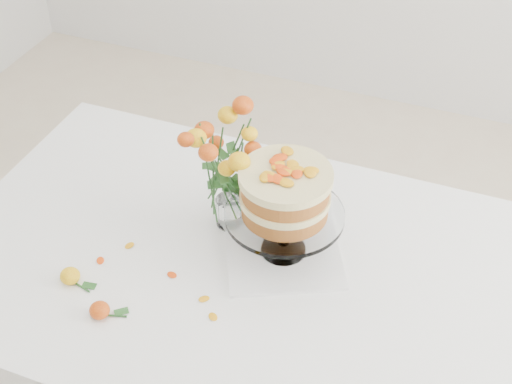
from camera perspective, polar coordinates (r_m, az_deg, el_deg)
table at (r=1.77m, az=-1.58°, el=-7.32°), size 1.43×0.93×0.76m
napkin at (r=1.72m, az=2.19°, el=-4.75°), size 0.36×0.36×0.01m
cake_stand at (r=1.61m, az=2.34°, el=-0.42°), size 0.28×0.28×0.25m
rose_vase at (r=1.67m, az=-2.26°, el=2.39°), size 0.25×0.25×0.34m
loose_rose_near at (r=1.70m, az=-14.65°, el=-6.53°), size 0.08×0.05×0.04m
loose_rose_far at (r=1.62m, az=-12.39°, el=-9.23°), size 0.08×0.05×0.04m
stray_petal_a at (r=1.68m, az=-6.74°, el=-6.61°), size 0.03×0.02×0.00m
stray_petal_b at (r=1.63m, az=-4.19°, el=-8.53°), size 0.03×0.02×0.00m
stray_petal_c at (r=1.59m, az=-3.46°, el=-9.94°), size 0.03×0.02×0.00m
stray_petal_d at (r=1.77m, az=-10.09°, el=-4.25°), size 0.03×0.02×0.00m
stray_petal_e at (r=1.74m, az=-12.35°, el=-5.39°), size 0.03×0.02×0.00m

